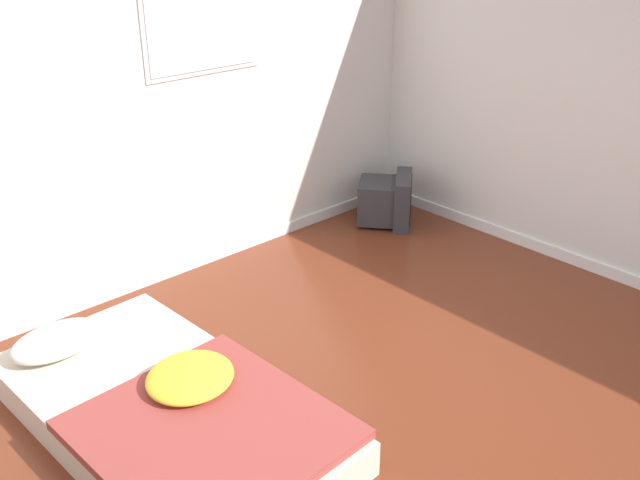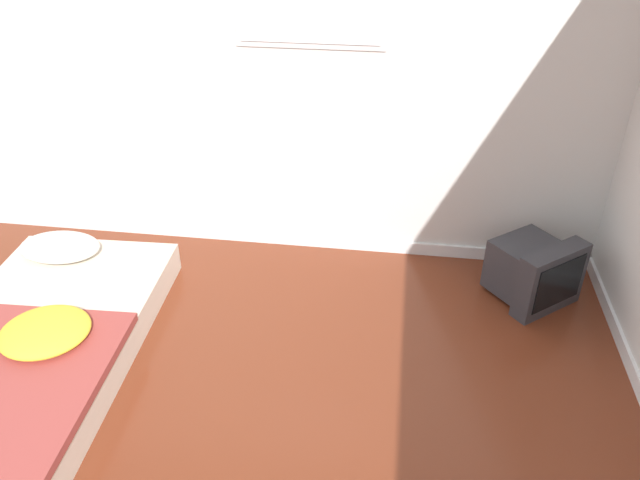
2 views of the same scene
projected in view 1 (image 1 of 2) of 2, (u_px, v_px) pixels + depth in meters
The scene contains 4 objects.
ground_plane at pixel (420, 476), 3.41m from camera, with size 20.00×20.00×0.00m, color maroon.
wall_back at pixel (123, 108), 4.57m from camera, with size 7.52×0.08×2.60m.
mattress_bed at pixel (167, 410), 3.66m from camera, with size 1.14×2.04×0.34m.
crt_tv at pixel (387, 200), 6.03m from camera, with size 0.62×0.61×0.42m.
Camera 1 is at (-2.12, -1.58, 2.49)m, focal length 40.00 mm.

